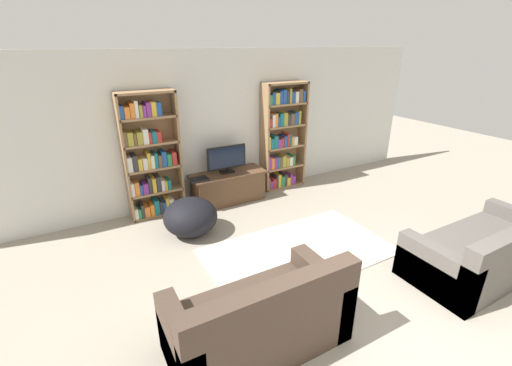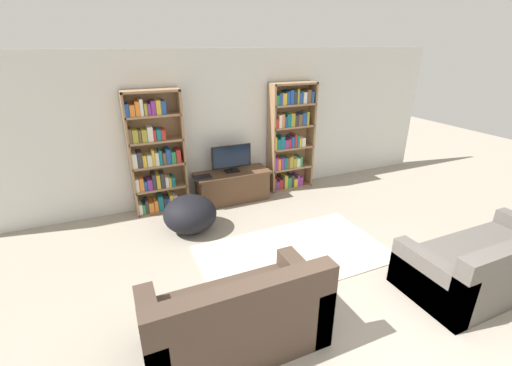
% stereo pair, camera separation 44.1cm
% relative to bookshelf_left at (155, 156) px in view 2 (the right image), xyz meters
% --- Properties ---
extents(wall_back, '(8.80, 0.06, 2.60)m').
position_rel_bookshelf_left_xyz_m(wall_back, '(1.32, 0.18, 0.33)').
color(wall_back, silver).
rests_on(wall_back, ground_plane).
extents(bookshelf_left, '(0.88, 0.30, 2.02)m').
position_rel_bookshelf_left_xyz_m(bookshelf_left, '(0.00, 0.00, 0.00)').
color(bookshelf_left, '#93704C').
rests_on(bookshelf_left, ground_plane).
extents(bookshelf_right, '(0.88, 0.30, 2.02)m').
position_rel_bookshelf_left_xyz_m(bookshelf_right, '(2.49, -0.00, 0.04)').
color(bookshelf_right, '#93704C').
rests_on(bookshelf_right, ground_plane).
extents(tv_stand, '(1.33, 0.52, 0.55)m').
position_rel_bookshelf_left_xyz_m(tv_stand, '(1.28, -0.14, -0.70)').
color(tv_stand, brown).
rests_on(tv_stand, ground_plane).
extents(television, '(0.72, 0.16, 0.48)m').
position_rel_bookshelf_left_xyz_m(television, '(1.28, -0.11, -0.17)').
color(television, black).
rests_on(television, tv_stand).
extents(laptop, '(0.31, 0.22, 0.03)m').
position_rel_bookshelf_left_xyz_m(laptop, '(0.72, -0.21, -0.42)').
color(laptop, '#28282D').
rests_on(laptop, tv_stand).
extents(area_rug, '(2.52, 1.46, 0.02)m').
position_rel_bookshelf_left_xyz_m(area_rug, '(1.43, -2.10, -0.97)').
color(area_rug, beige).
rests_on(area_rug, ground_plane).
extents(couch_left_sectional, '(1.66, 0.82, 0.91)m').
position_rel_bookshelf_left_xyz_m(couch_left_sectional, '(0.18, -3.22, -0.66)').
color(couch_left_sectional, '#423328').
rests_on(couch_left_sectional, ground_plane).
extents(couch_right_sofa, '(1.99, 0.94, 0.81)m').
position_rel_bookshelf_left_xyz_m(couch_right_sofa, '(3.19, -3.57, -0.70)').
color(couch_right_sofa, '#56514C').
rests_on(couch_right_sofa, ground_plane).
extents(beanbag_ottoman, '(0.80, 0.80, 0.55)m').
position_rel_bookshelf_left_xyz_m(beanbag_ottoman, '(0.31, -0.90, -0.70)').
color(beanbag_ottoman, black).
rests_on(beanbag_ottoman, ground_plane).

